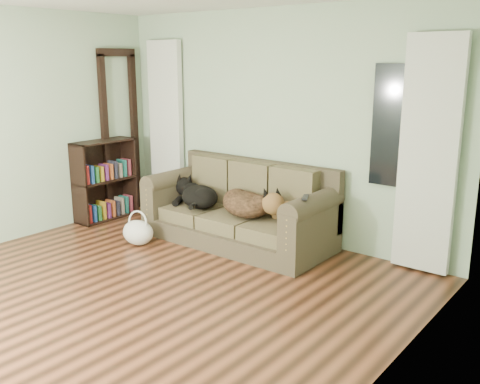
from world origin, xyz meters
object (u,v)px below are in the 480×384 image
Objects in this scene: dog_black_lab at (198,195)px; dog_shepherd at (249,204)px; bookshelf at (105,181)px; sofa at (237,204)px; tote_bag at (138,231)px.

dog_black_lab is 0.90× the size of dog_shepherd.
dog_black_lab is 0.59× the size of bookshelf.
bookshelf is at bearing -171.05° from sofa.
sofa is 5.64× the size of tote_bag.
bookshelf is (-1.94, -0.31, 0.05)m from sofa.
sofa is at bearing 42.13° from dog_black_lab.
tote_bag is (-1.02, -0.72, -0.33)m from dog_shepherd.
sofa is 0.20m from dog_shepherd.
dog_shepherd is at bearing 1.05° from bookshelf.
dog_shepherd is 2.15m from bookshelf.
tote_bag is (-0.83, -0.75, -0.29)m from sofa.
bookshelf is at bearing -134.13° from dog_black_lab.
dog_black_lab is 1.58× the size of tote_bag.
dog_black_lab is 1.42m from bookshelf.
tote_bag is 0.37× the size of bookshelf.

